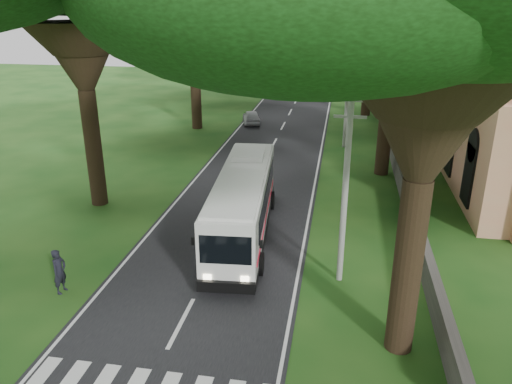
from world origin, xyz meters
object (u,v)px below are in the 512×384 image
(coach_bus, at_px, (243,202))
(pedestrian, at_px, (59,271))
(pole_far, at_px, (348,62))
(distant_car_b, at_px, (285,87))
(pole_near, at_px, (346,184))
(pole_mid, at_px, (347,93))
(distant_car_a, at_px, (251,117))
(distant_car_c, at_px, (329,72))

(coach_bus, relative_size, pedestrian, 6.00)
(pole_far, relative_size, distant_car_b, 1.96)
(distant_car_b, relative_size, pedestrian, 2.22)
(pedestrian, bearing_deg, pole_near, -67.66)
(pole_mid, xyz_separation_m, pedestrian, (-10.76, -22.83, -3.26))
(pole_near, xyz_separation_m, pole_far, (0.00, 40.00, 0.00))
(pole_far, distance_m, pedestrian, 44.28)
(distant_car_a, height_order, distant_car_c, distant_car_c)
(distant_car_a, height_order, distant_car_b, distant_car_b)
(pole_mid, relative_size, coach_bus, 0.72)
(pole_mid, distance_m, pedestrian, 25.45)
(pole_mid, relative_size, pedestrian, 4.35)
(pole_near, height_order, coach_bus, pole_near)
(distant_car_b, bearing_deg, pole_near, -74.87)
(pole_near, distance_m, distant_car_b, 44.23)
(distant_car_a, bearing_deg, pole_near, 93.17)
(pole_mid, relative_size, distant_car_a, 2.20)
(distant_car_a, xyz_separation_m, distant_car_c, (5.94, 30.49, 0.12))
(pole_mid, relative_size, pole_far, 1.00)
(pole_mid, bearing_deg, coach_bus, -105.80)
(pole_near, bearing_deg, distant_car_c, 92.58)
(distant_car_c, bearing_deg, pole_near, 72.88)
(pole_far, bearing_deg, distant_car_b, 154.67)
(pole_mid, xyz_separation_m, distant_car_c, (-2.56, 36.86, -3.41))
(pole_mid, height_order, distant_car_a, pole_mid)
(distant_car_a, height_order, pedestrian, pedestrian)
(pole_near, bearing_deg, pedestrian, -165.24)
(distant_car_a, bearing_deg, distant_car_c, -115.72)
(coach_bus, bearing_deg, pole_mid, 69.84)
(coach_bus, distance_m, distant_car_c, 53.53)
(pedestrian, bearing_deg, pole_mid, -17.64)
(pole_far, height_order, distant_car_b, pole_far)
(coach_bus, bearing_deg, pole_near, -40.05)
(distant_car_a, distance_m, pedestrian, 29.29)
(distant_car_c, bearing_deg, pole_mid, 74.28)
(pole_near, relative_size, pedestrian, 4.35)
(distant_car_a, xyz_separation_m, pedestrian, (-2.26, -29.20, 0.27))
(pole_far, bearing_deg, distant_car_a, -121.95)
(pole_far, distance_m, coach_bus, 37.00)
(distant_car_b, xyz_separation_m, pedestrian, (-3.41, -46.31, 0.22))
(pole_mid, bearing_deg, distant_car_b, 107.38)
(distant_car_c, xyz_separation_m, pedestrian, (-8.20, -59.69, 0.15))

